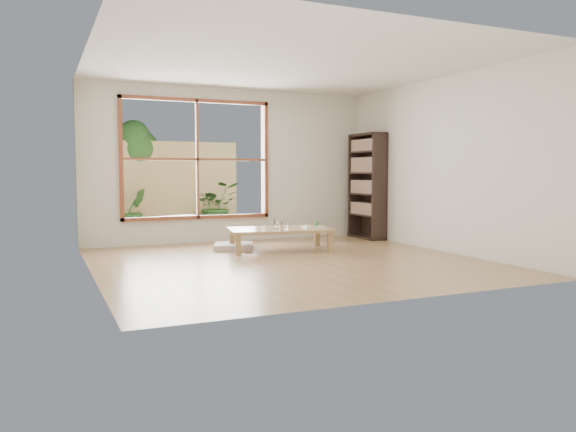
{
  "coord_description": "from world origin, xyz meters",
  "views": [
    {
      "loc": [
        -3.03,
        -6.78,
        1.2
      ],
      "look_at": [
        0.28,
        0.67,
        0.55
      ],
      "focal_mm": 35.0,
      "sensor_mm": 36.0,
      "label": 1
    }
  ],
  "objects_px": {
    "bookshelf": "(367,186)",
    "garden_bench": "(169,220)",
    "food_tray": "(314,226)",
    "low_table": "(280,231)"
  },
  "relations": [
    {
      "from": "bookshelf",
      "to": "garden_bench",
      "type": "height_order",
      "value": "bookshelf"
    },
    {
      "from": "bookshelf",
      "to": "food_tray",
      "type": "xyz_separation_m",
      "value": [
        -1.5,
        -0.87,
        -0.58
      ]
    },
    {
      "from": "low_table",
      "to": "bookshelf",
      "type": "relative_size",
      "value": 0.89
    },
    {
      "from": "low_table",
      "to": "food_tray",
      "type": "bearing_deg",
      "value": -0.4
    },
    {
      "from": "low_table",
      "to": "garden_bench",
      "type": "height_order",
      "value": "garden_bench"
    },
    {
      "from": "low_table",
      "to": "garden_bench",
      "type": "xyz_separation_m",
      "value": [
        -1.22,
        2.26,
        0.03
      ]
    },
    {
      "from": "food_tray",
      "to": "low_table",
      "type": "bearing_deg",
      "value": 171.83
    },
    {
      "from": "bookshelf",
      "to": "food_tray",
      "type": "height_order",
      "value": "bookshelf"
    },
    {
      "from": "low_table",
      "to": "food_tray",
      "type": "xyz_separation_m",
      "value": [
        0.52,
        -0.1,
        0.06
      ]
    },
    {
      "from": "bookshelf",
      "to": "food_tray",
      "type": "relative_size",
      "value": 5.75
    }
  ]
}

